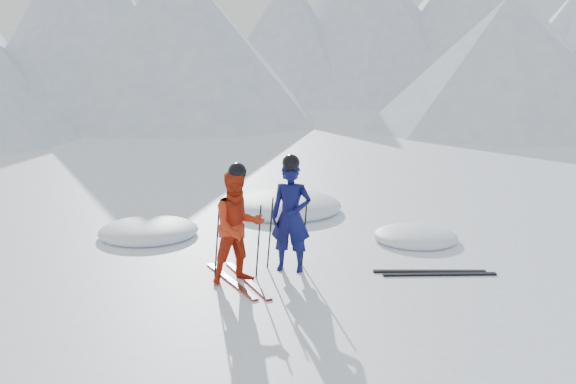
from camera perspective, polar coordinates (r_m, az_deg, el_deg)
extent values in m
plane|color=white|center=(9.74, 8.62, -6.72)|extent=(160.00, 160.00, 0.00)
cone|color=#B2BCD1|center=(50.32, -18.51, 15.61)|extent=(23.96, 23.96, 14.35)
cone|color=#B2BCD1|center=(60.26, -10.31, 14.07)|extent=(17.69, 17.69, 11.93)
cone|color=#B2BCD1|center=(52.93, 0.10, 14.05)|extent=(19.63, 19.63, 10.85)
cone|color=#B2BCD1|center=(57.12, 7.19, 15.43)|extent=(23.31, 23.31, 14.15)
cone|color=#B2BCD1|center=(59.06, 17.09, 15.25)|extent=(28.94, 28.94, 14.88)
cone|color=#B2BCD1|center=(32.38, 19.61, 11.21)|extent=(14.00, 14.00, 6.50)
cone|color=#B2BCD1|center=(34.93, -10.18, 13.70)|extent=(16.00, 16.00, 9.00)
imported|color=#0B0E45|center=(9.14, 0.28, -2.34)|extent=(0.71, 0.58, 1.67)
imported|color=red|center=(8.68, -4.68, -3.28)|extent=(0.94, 0.83, 1.63)
cylinder|color=black|center=(9.32, -1.68, -3.84)|extent=(0.11, 0.08, 1.11)
cylinder|color=black|center=(9.49, 1.57, -3.57)|extent=(0.11, 0.07, 1.11)
cylinder|color=black|center=(8.99, -6.66, -4.60)|extent=(0.11, 0.09, 1.08)
cylinder|color=black|center=(8.92, -2.78, -4.66)|extent=(0.11, 0.08, 1.08)
cube|color=black|center=(8.91, -5.38, -8.27)|extent=(0.67, 1.63, 0.03)
cube|color=black|center=(8.93, -3.82, -8.22)|extent=(0.56, 1.66, 0.03)
cube|color=black|center=(9.51, 13.08, -7.24)|extent=(1.70, 0.32, 0.03)
cube|color=black|center=(9.42, 13.98, -7.48)|extent=(1.70, 0.27, 0.03)
ellipsoid|color=white|center=(11.56, -12.88, -3.97)|extent=(1.82, 1.82, 0.40)
ellipsoid|color=white|center=(11.18, 11.81, -4.45)|extent=(1.50, 1.50, 0.33)
ellipsoid|color=white|center=(13.18, -0.42, -1.78)|extent=(2.51, 2.51, 0.55)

